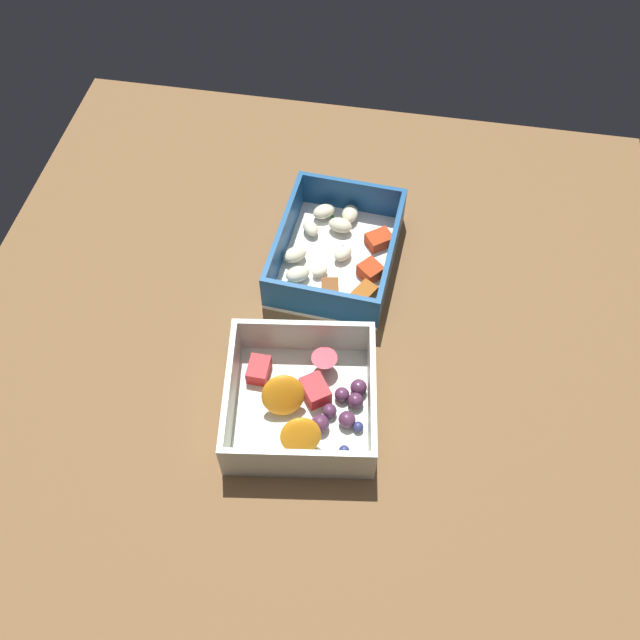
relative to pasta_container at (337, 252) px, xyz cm
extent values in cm
cube|color=brown|center=(10.94, -1.59, -2.67)|extent=(80.00, 80.00, 2.00)
cube|color=white|center=(0.07, -0.05, -1.37)|extent=(18.63, 14.79, 0.60)
cube|color=#19518C|center=(-8.49, 0.51, 1.27)|extent=(1.50, 13.66, 4.68)
cube|color=#19518C|center=(8.64, -0.62, 1.27)|extent=(1.50, 13.66, 4.68)
cube|color=#19518C|center=(0.50, 6.46, 1.27)|extent=(16.57, 1.69, 4.68)
cube|color=#19518C|center=(-0.36, -6.56, 1.27)|extent=(16.57, 1.69, 4.68)
ellipsoid|color=beige|center=(-6.40, -2.67, -0.05)|extent=(3.40, 3.53, 1.45)
ellipsoid|color=beige|center=(-6.58, 0.64, -0.07)|extent=(2.88, 2.04, 1.42)
ellipsoid|color=beige|center=(2.90, -1.09, -0.37)|extent=(2.39, 2.43, 1.00)
ellipsoid|color=beige|center=(-4.43, -0.28, -0.03)|extent=(2.62, 3.32, 1.48)
ellipsoid|color=beige|center=(-3.47, -3.84, -0.21)|extent=(3.01, 2.82, 1.23)
ellipsoid|color=beige|center=(1.18, -4.97, -0.04)|extent=(3.40, 3.57, 1.46)
ellipsoid|color=beige|center=(-0.10, 0.72, -0.19)|extent=(3.08, 2.84, 1.26)
ellipsoid|color=beige|center=(4.01, -4.05, -0.06)|extent=(3.21, 3.51, 1.44)
cube|color=#AD5B1E|center=(5.71, 3.95, -0.24)|extent=(3.85, 3.37, 1.66)
cube|color=brown|center=(5.52, 0.04, -0.41)|extent=(3.19, 2.42, 1.32)
cube|color=red|center=(-3.15, 4.76, -0.33)|extent=(3.62, 3.77, 1.48)
cube|color=red|center=(1.96, 4.34, -0.23)|extent=(3.42, 3.43, 1.68)
cube|color=#387A33|center=(-1.69, 0.57, -0.97)|extent=(0.60, 0.40, 0.20)
cube|color=#387A33|center=(5.70, -4.68, -0.97)|extent=(0.60, 0.40, 0.20)
cube|color=#387A33|center=(-6.39, -1.31, -0.97)|extent=(0.60, 0.40, 0.20)
cube|color=#387A33|center=(4.86, -4.65, -0.97)|extent=(0.60, 0.40, 0.20)
cube|color=silver|center=(20.59, -0.53, -1.37)|extent=(17.31, 17.17, 0.60)
cube|color=silver|center=(13.30, -1.57, 1.36)|extent=(2.73, 15.10, 4.86)
cube|color=silver|center=(27.88, 0.51, 1.36)|extent=(2.73, 15.10, 4.86)
cube|color=silver|center=(19.56, 6.68, 1.36)|extent=(14.07, 2.58, 4.86)
cube|color=silver|center=(21.61, -7.74, 1.36)|extent=(14.07, 2.58, 4.86)
ellipsoid|color=orange|center=(20.85, -2.33, 1.26)|extent=(5.06, 5.50, 4.47)
ellipsoid|color=orange|center=(24.97, 0.27, 1.14)|extent=(4.56, 4.99, 4.21)
cube|color=red|center=(18.97, 0.69, -0.11)|extent=(4.00, 3.81, 1.92)
cube|color=red|center=(17.50, -5.74, -0.19)|extent=(2.97, 2.25, 1.76)
sphere|color=#562D4C|center=(18.91, 3.52, -0.28)|extent=(1.58, 1.58, 1.58)
sphere|color=#562D4C|center=(21.75, 4.48, -0.18)|extent=(1.78, 1.78, 1.78)
sphere|color=#562D4C|center=(21.01, 2.53, -0.31)|extent=(1.52, 1.52, 1.52)
sphere|color=#562D4C|center=(19.40, 5.03, -0.23)|extent=(1.68, 1.68, 1.68)
sphere|color=#562D4C|center=(17.82, 5.13, -0.18)|extent=(1.78, 1.78, 1.78)
sphere|color=#562D4C|center=(22.69, 1.84, -0.12)|extent=(1.90, 1.90, 1.90)
cone|color=red|center=(15.65, 1.09, 0.05)|extent=(2.81, 2.81, 2.25)
sphere|color=navy|center=(26.36, 3.25, -0.61)|extent=(0.92, 0.92, 0.92)
sphere|color=navy|center=(25.04, 4.70, -0.52)|extent=(1.11, 1.11, 1.11)
sphere|color=navy|center=(22.20, 5.72, -0.52)|extent=(1.11, 1.11, 1.11)
camera|label=1|loc=(54.23, 7.24, 64.93)|focal=39.46mm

